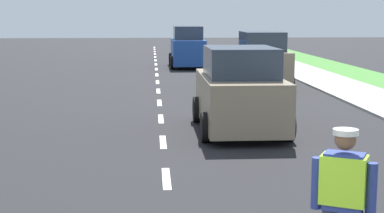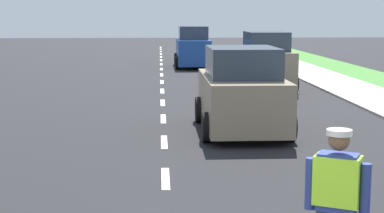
{
  "view_description": "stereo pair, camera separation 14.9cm",
  "coord_description": "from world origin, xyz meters",
  "px_view_note": "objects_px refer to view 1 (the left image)",
  "views": [
    {
      "loc": [
        -0.23,
        -4.38,
        2.82
      ],
      "look_at": [
        0.52,
        6.78,
        1.1
      ],
      "focal_mm": 56.03,
      "sensor_mm": 36.0,
      "label": 1
    },
    {
      "loc": [
        -0.08,
        -4.39,
        2.82
      ],
      "look_at": [
        0.52,
        6.78,
        1.1
      ],
      "focal_mm": 56.03,
      "sensor_mm": 36.0,
      "label": 2
    }
  ],
  "objects_px": {
    "road_worker": "(345,199)",
    "car_outgoing_far": "(188,48)",
    "car_parked_far": "(261,63)",
    "car_outgoing_ahead": "(240,92)"
  },
  "relations": [
    {
      "from": "car_parked_far",
      "to": "car_outgoing_far",
      "type": "bearing_deg",
      "value": 102.77
    },
    {
      "from": "car_outgoing_ahead",
      "to": "car_outgoing_far",
      "type": "distance_m",
      "value": 18.03
    },
    {
      "from": "road_worker",
      "to": "car_outgoing_far",
      "type": "xyz_separation_m",
      "value": [
        -0.05,
        26.45,
        0.09
      ]
    },
    {
      "from": "road_worker",
      "to": "car_outgoing_far",
      "type": "height_order",
      "value": "car_outgoing_far"
    },
    {
      "from": "car_outgoing_ahead",
      "to": "car_outgoing_far",
      "type": "relative_size",
      "value": 0.94
    },
    {
      "from": "road_worker",
      "to": "car_parked_far",
      "type": "xyz_separation_m",
      "value": [
        2.17,
        16.66,
        0.08
      ]
    },
    {
      "from": "car_outgoing_far",
      "to": "road_worker",
      "type": "bearing_deg",
      "value": -89.89
    },
    {
      "from": "road_worker",
      "to": "car_parked_far",
      "type": "height_order",
      "value": "car_parked_far"
    },
    {
      "from": "car_outgoing_ahead",
      "to": "car_outgoing_far",
      "type": "xyz_separation_m",
      "value": [
        -0.18,
        18.03,
        0.07
      ]
    },
    {
      "from": "road_worker",
      "to": "car_outgoing_ahead",
      "type": "relative_size",
      "value": 0.41
    }
  ]
}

